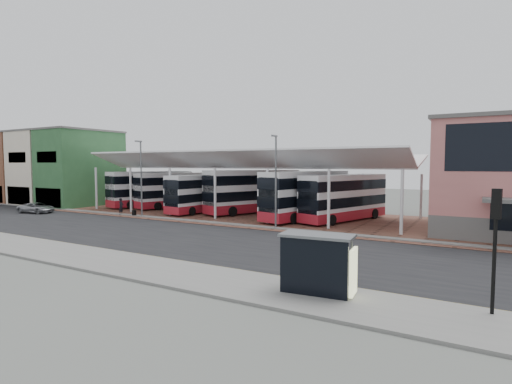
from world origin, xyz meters
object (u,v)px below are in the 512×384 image
(bus_1, at_px, (177,190))
(bus_4, at_px, (306,195))
(bus_2, at_px, (205,193))
(bus_shelter, at_px, (322,258))
(traffic_signal_west, at_px, (495,231))
(bus_0, at_px, (150,189))
(bus_5, at_px, (344,198))
(silver_car, at_px, (36,208))
(pedestrian, at_px, (121,207))
(bus_3, at_px, (253,192))

(bus_1, height_order, bus_4, bus_4)
(bus_2, height_order, bus_4, bus_4)
(bus_shelter, height_order, traffic_signal_west, traffic_signal_west)
(bus_0, distance_m, bus_4, 22.86)
(bus_4, relative_size, bus_5, 1.07)
(bus_4, xyz_separation_m, silver_car, (-28.88, -10.55, -1.85))
(bus_2, bearing_deg, bus_1, 167.15)
(pedestrian, height_order, bus_shelter, bus_shelter)
(silver_car, distance_m, bus_shelter, 40.36)
(bus_2, relative_size, silver_car, 2.54)
(traffic_signal_west, bearing_deg, bus_4, 140.11)
(bus_0, bearing_deg, bus_5, 13.26)
(bus_3, bearing_deg, bus_1, -156.93)
(bus_2, distance_m, pedestrian, 9.36)
(bus_1, relative_size, traffic_signal_west, 2.39)
(silver_car, xyz_separation_m, bus_shelter, (38.73, -11.30, 1.10))
(bus_5, bearing_deg, bus_1, -164.12)
(bus_1, distance_m, bus_3, 11.29)
(bus_0, relative_size, bus_3, 0.96)
(bus_2, relative_size, bus_3, 0.89)
(bus_3, bearing_deg, bus_2, -135.25)
(bus_2, height_order, bus_shelter, bus_2)
(silver_car, bearing_deg, bus_3, -72.22)
(bus_3, relative_size, pedestrian, 6.53)
(pedestrian, xyz_separation_m, bus_shelter, (28.62, -14.69, 0.73))
(bus_2, bearing_deg, traffic_signal_west, -29.27)
(pedestrian, bearing_deg, bus_1, -15.99)
(bus_3, distance_m, bus_5, 11.03)
(bus_3, relative_size, bus_5, 1.07)
(bus_4, distance_m, silver_car, 30.80)
(bus_2, bearing_deg, silver_car, -141.52)
(bus_5, bearing_deg, bus_shelter, -56.13)
(bus_2, bearing_deg, bus_4, 7.69)
(bus_5, distance_m, bus_shelter, 23.41)
(bus_1, distance_m, bus_5, 22.29)
(bus_5, bearing_deg, pedestrian, -142.00)
(bus_0, xyz_separation_m, pedestrian, (4.05, -8.45, -1.37))
(bus_0, bearing_deg, bus_2, 5.77)
(bus_0, distance_m, silver_car, 13.41)
(pedestrian, distance_m, traffic_signal_west, 37.44)
(pedestrian, distance_m, bus_shelter, 32.18)
(bus_1, xyz_separation_m, bus_3, (11.29, -0.01, 0.22))
(bus_3, bearing_deg, bus_shelter, -31.00)
(bus_0, height_order, bus_3, bus_3)
(bus_0, distance_m, bus_shelter, 40.04)
(bus_2, relative_size, traffic_signal_west, 2.33)
(silver_car, bearing_deg, bus_0, -39.08)
(bus_0, relative_size, traffic_signal_west, 2.49)
(bus_1, xyz_separation_m, bus_shelter, (28.41, -23.66, -0.56))
(bus_1, bearing_deg, bus_5, 16.47)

